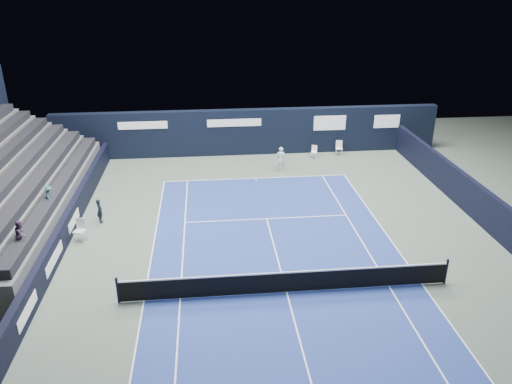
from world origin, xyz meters
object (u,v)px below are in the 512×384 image
folding_chair_back_a (314,151)px  folding_chair_back_b (339,147)px  line_judge_chair (80,228)px  tennis_net (287,281)px  tennis_player (281,159)px

folding_chair_back_a → folding_chair_back_b: 1.86m
line_judge_chair → tennis_net: size_ratio=0.08×
folding_chair_back_b → folding_chair_back_a: bearing=-159.0°
folding_chair_back_a → line_judge_chair: bearing=-123.4°
tennis_player → tennis_net: bearing=-97.4°
line_judge_chair → tennis_player: bearing=54.5°
folding_chair_back_a → tennis_player: 3.39m
folding_chair_back_b → tennis_net: size_ratio=0.08×
folding_chair_back_a → line_judge_chair: size_ratio=0.78×
tennis_player → line_judge_chair: bearing=-143.0°
folding_chair_back_b → tennis_net: 16.81m
folding_chair_back_b → tennis_net: bearing=-102.7°
line_judge_chair → tennis_player: size_ratio=0.69×
folding_chair_back_a → tennis_net: size_ratio=0.06×
folding_chair_back_b → tennis_player: bearing=-141.4°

